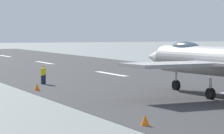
{
  "coord_description": "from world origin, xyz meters",
  "views": [
    {
      "loc": [
        -34.36,
        24.63,
        4.48
      ],
      "look_at": [
        2.09,
        9.61,
        2.2
      ],
      "focal_mm": 99.99,
      "sensor_mm": 36.0,
      "label": 1
    }
  ],
  "objects": [
    {
      "name": "crew_person",
      "position": [
        16.09,
        10.09,
        0.81
      ],
      "size": [
        0.54,
        0.5,
        1.63
      ],
      "color": "#1E2338",
      "rests_on": "ground"
    },
    {
      "name": "marker_cone_near",
      "position": [
        -8.01,
        12.08,
        0.28
      ],
      "size": [
        0.44,
        0.44,
        0.55
      ],
      "primitive_type": "cone",
      "color": "orange",
      "rests_on": "ground"
    },
    {
      "name": "fighter_jet",
      "position": [
        2.66,
        1.83,
        2.48
      ],
      "size": [
        16.43,
        14.55,
        5.68
      ],
      "color": "#A3A0A0",
      "rests_on": "ground"
    },
    {
      "name": "marker_cone_mid",
      "position": [
        10.88,
        12.08,
        0.28
      ],
      "size": [
        0.44,
        0.44,
        0.55
      ],
      "primitive_type": "cone",
      "color": "orange",
      "rests_on": "ground"
    }
  ]
}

